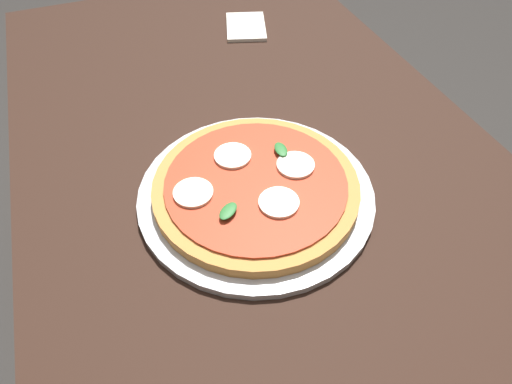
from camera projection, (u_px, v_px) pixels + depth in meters
ground_plane at (258, 339)px, 1.33m from camera, size 6.00×6.00×0.00m
dining_table at (259, 193)px, 0.86m from camera, size 1.41×0.80×0.74m
serving_tray at (256, 194)px, 0.71m from camera, size 0.37×0.37×0.01m
pizza at (256, 186)px, 0.69m from camera, size 0.32×0.32×0.03m
napkin at (246, 27)px, 1.07m from camera, size 0.15×0.13×0.01m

